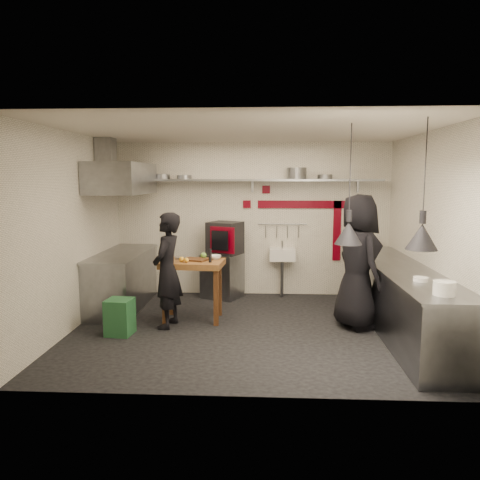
{
  "coord_description": "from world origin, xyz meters",
  "views": [
    {
      "loc": [
        0.22,
        -6.5,
        2.16
      ],
      "look_at": [
        -0.13,
        0.3,
        1.25
      ],
      "focal_mm": 35.0,
      "sensor_mm": 36.0,
      "label": 1
    }
  ],
  "objects_px": {
    "green_bin": "(120,317)",
    "prep_table": "(193,290)",
    "oven_stand": "(222,276)",
    "chef_left": "(167,270)",
    "chef_right": "(358,262)",
    "combi_oven": "(225,238)"
  },
  "relations": [
    {
      "from": "green_bin",
      "to": "prep_table",
      "type": "bearing_deg",
      "value": 38.61
    },
    {
      "from": "combi_oven",
      "to": "chef_left",
      "type": "height_order",
      "value": "chef_left"
    },
    {
      "from": "oven_stand",
      "to": "chef_right",
      "type": "height_order",
      "value": "chef_right"
    },
    {
      "from": "prep_table",
      "to": "chef_right",
      "type": "height_order",
      "value": "chef_right"
    },
    {
      "from": "chef_right",
      "to": "prep_table",
      "type": "bearing_deg",
      "value": 66.32
    },
    {
      "from": "oven_stand",
      "to": "green_bin",
      "type": "height_order",
      "value": "oven_stand"
    },
    {
      "from": "combi_oven",
      "to": "chef_right",
      "type": "height_order",
      "value": "chef_right"
    },
    {
      "from": "prep_table",
      "to": "chef_left",
      "type": "height_order",
      "value": "chef_left"
    },
    {
      "from": "prep_table",
      "to": "chef_left",
      "type": "relative_size",
      "value": 0.55
    },
    {
      "from": "green_bin",
      "to": "chef_right",
      "type": "xyz_separation_m",
      "value": [
        3.34,
        0.52,
        0.72
      ]
    },
    {
      "from": "chef_left",
      "to": "prep_table",
      "type": "bearing_deg",
      "value": 145.87
    },
    {
      "from": "green_bin",
      "to": "prep_table",
      "type": "distance_m",
      "value": 1.18
    },
    {
      "from": "oven_stand",
      "to": "combi_oven",
      "type": "distance_m",
      "value": 0.69
    },
    {
      "from": "combi_oven",
      "to": "green_bin",
      "type": "bearing_deg",
      "value": -96.87
    },
    {
      "from": "green_bin",
      "to": "chef_right",
      "type": "distance_m",
      "value": 3.45
    },
    {
      "from": "combi_oven",
      "to": "prep_table",
      "type": "xyz_separation_m",
      "value": [
        -0.38,
        -1.37,
        -0.63
      ]
    },
    {
      "from": "oven_stand",
      "to": "green_bin",
      "type": "bearing_deg",
      "value": -95.49
    },
    {
      "from": "chef_left",
      "to": "chef_right",
      "type": "distance_m",
      "value": 2.75
    },
    {
      "from": "oven_stand",
      "to": "chef_left",
      "type": "distance_m",
      "value": 1.9
    },
    {
      "from": "oven_stand",
      "to": "chef_left",
      "type": "xyz_separation_m",
      "value": [
        -0.64,
        -1.74,
        0.44
      ]
    },
    {
      "from": "oven_stand",
      "to": "combi_oven",
      "type": "height_order",
      "value": "combi_oven"
    },
    {
      "from": "oven_stand",
      "to": "green_bin",
      "type": "relative_size",
      "value": 1.6
    }
  ]
}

